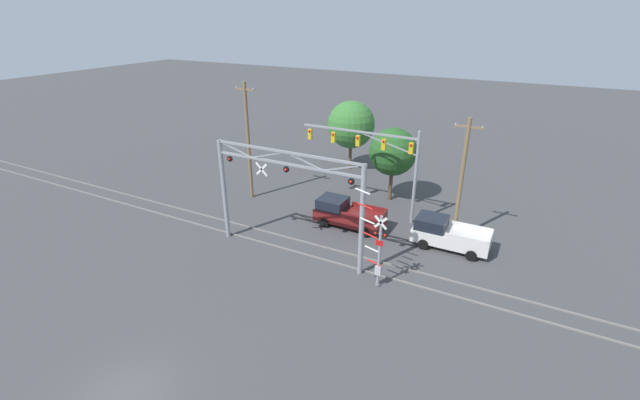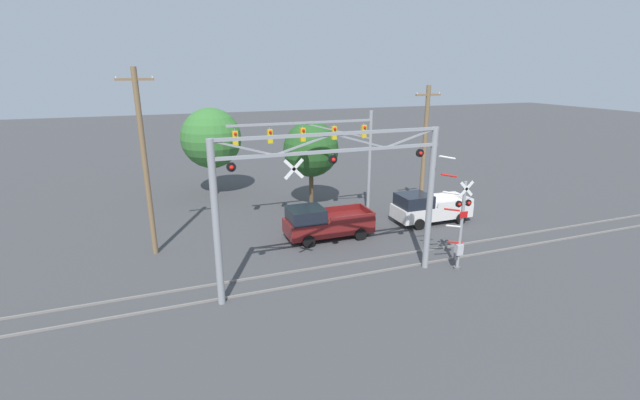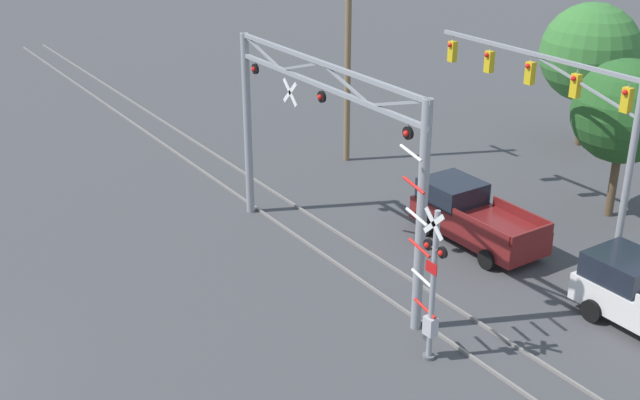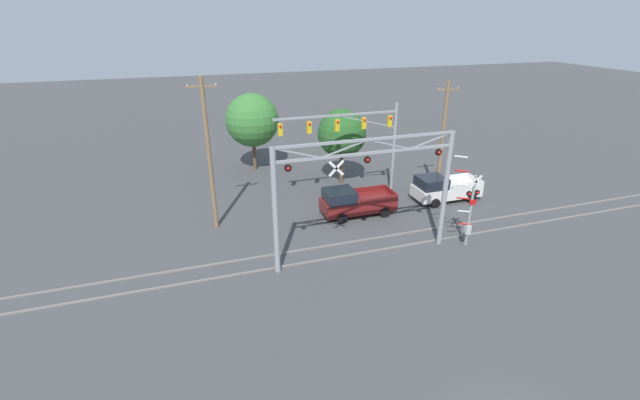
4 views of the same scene
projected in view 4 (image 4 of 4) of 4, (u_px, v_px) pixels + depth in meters
rail_track_near at (361, 253)px, 25.32m from camera, size 80.00×0.08×0.10m
rail_track_far at (352, 242)px, 26.58m from camera, size 80.00×0.08×0.10m
crossing_gantry at (366, 186)px, 23.33m from camera, size 10.51×0.31×7.11m
crossing_signal_mast at (469, 212)px, 25.39m from camera, size 2.06×0.35×5.93m
traffic_signal_span at (363, 134)px, 31.16m from camera, size 9.37×0.39×7.14m
pickup_truck_lead at (354, 202)px, 29.95m from camera, size 5.18×2.34×2.00m
pickup_truck_following at (443, 188)px, 32.29m from camera, size 5.07×2.34×2.00m
utility_pole_left at (209, 154)px, 26.59m from camera, size 1.80×0.28×9.79m
utility_pole_right at (442, 138)px, 32.04m from camera, size 1.80×0.28×8.71m
background_tree_beyond_span at (252, 120)px, 37.40m from camera, size 4.66×4.66×6.87m
background_tree_far_left_verge at (342, 134)px, 34.37m from camera, size 3.94×3.94×6.22m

